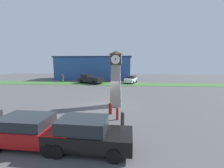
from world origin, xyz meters
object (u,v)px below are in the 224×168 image
at_px(bollard_mid_row, 117,113).
at_px(car_by_building, 88,134).
at_px(bollard_near_tower, 123,120).
at_px(car_near_tower, 31,130).
at_px(bollard_far_row, 110,108).
at_px(car_far_lot, 131,79).
at_px(pickup_truck, 91,79).
at_px(pedestrian_near_bench, 63,78).
at_px(clock_tower, 116,79).

xyz_separation_m(bollard_mid_row, car_by_building, (-1.24, -4.05, 0.33)).
height_order(bollard_near_tower, car_near_tower, car_near_tower).
height_order(bollard_far_row, car_far_lot, car_far_lot).
distance_m(bollard_far_row, pickup_truck, 18.83).
relative_size(bollard_mid_row, pickup_truck, 0.16).
xyz_separation_m(car_by_building, pedestrian_near_bench, (-11.71, 24.29, 0.19)).
relative_size(bollard_mid_row, car_by_building, 0.23).
bearing_deg(pickup_truck, bollard_mid_row, -71.15).
bearing_deg(clock_tower, pickup_truck, 111.76).
height_order(pickup_truck, pedestrian_near_bench, pickup_truck).
relative_size(bollard_near_tower, pedestrian_near_bench, 0.65).
bearing_deg(bollard_far_row, car_near_tower, -125.73).
height_order(car_near_tower, pedestrian_near_bench, pedestrian_near_bench).
bearing_deg(bollard_near_tower, car_near_tower, -153.36).
bearing_deg(bollard_mid_row, bollard_near_tower, -74.06).
bearing_deg(pedestrian_near_bench, car_by_building, -64.26).
relative_size(bollard_mid_row, bollard_far_row, 0.98).
distance_m(bollard_near_tower, bollard_mid_row, 1.54).
relative_size(bollard_far_row, car_near_tower, 0.21).
bearing_deg(pedestrian_near_bench, bollard_far_row, -57.10).
bearing_deg(car_far_lot, bollard_near_tower, -93.39).
height_order(clock_tower, pickup_truck, clock_tower).
bearing_deg(bollard_far_row, bollard_mid_row, -62.22).
relative_size(car_near_tower, pedestrian_near_bench, 2.62).
xyz_separation_m(car_near_tower, pedestrian_near_bench, (-8.66, 24.08, 0.21)).
bearing_deg(pedestrian_near_bench, bollard_mid_row, -57.40).
distance_m(bollard_mid_row, pickup_truck, 20.19).
height_order(bollard_mid_row, pedestrian_near_bench, pedestrian_near_bench).
relative_size(clock_tower, bollard_mid_row, 5.63).
bearing_deg(car_far_lot, car_near_tower, -103.84).
height_order(car_by_building, car_far_lot, car_by_building).
bearing_deg(car_far_lot, pedestrian_near_bench, -178.63).
xyz_separation_m(bollard_mid_row, pickup_truck, (-6.52, 19.11, 0.45)).
distance_m(car_far_lot, pedestrian_near_bench, 14.69).
distance_m(bollard_far_row, car_far_lot, 19.52).
xyz_separation_m(car_by_building, pickup_truck, (-5.29, 23.15, 0.12)).
xyz_separation_m(clock_tower, car_far_lot, (2.10, 16.91, -1.86)).
distance_m(clock_tower, car_near_tower, 8.69).
height_order(clock_tower, bollard_near_tower, clock_tower).
relative_size(bollard_near_tower, pickup_truck, 0.19).
xyz_separation_m(clock_tower, bollard_far_row, (-0.28, -2.46, -2.17)).
distance_m(bollard_mid_row, pedestrian_near_bench, 24.04).
height_order(car_by_building, pickup_truck, pickup_truck).
distance_m(car_near_tower, pedestrian_near_bench, 25.60).
bearing_deg(bollard_near_tower, bollard_mid_row, 105.94).
height_order(car_by_building, pedestrian_near_bench, pedestrian_near_bench).
bearing_deg(bollard_far_row, pedestrian_near_bench, 122.90).
relative_size(bollard_near_tower, car_far_lot, 0.26).
xyz_separation_m(car_by_building, car_far_lot, (2.97, 24.64, -0.01)).
relative_size(clock_tower, car_near_tower, 1.18).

